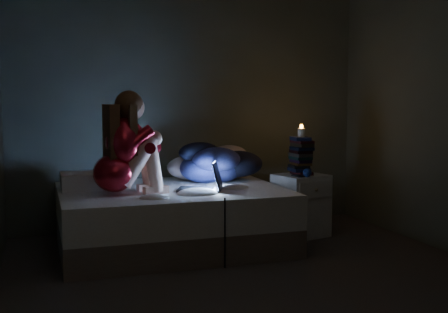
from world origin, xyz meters
name	(u,v)px	position (x,y,z in m)	size (l,w,h in m)	color
floor	(261,281)	(0.00, 0.00, -0.01)	(3.60, 3.80, 0.02)	#2E2928
wall_back	(191,99)	(0.00, 1.91, 1.30)	(3.60, 0.02, 2.60)	#3B3F34
bed	(172,218)	(-0.40, 1.10, 0.26)	(1.91, 1.43, 0.52)	beige
pillow	(90,181)	(-1.08, 1.30, 0.60)	(0.49, 0.35, 0.14)	white
woman	(114,143)	(-0.92, 0.90, 0.95)	(0.53, 0.34, 0.85)	maroon
laptop	(199,176)	(-0.21, 0.89, 0.66)	(0.37, 0.26, 0.26)	black
clothes_pile	(211,161)	(0.06, 1.40, 0.72)	(0.65, 0.52, 0.39)	navy
nightstand	(301,205)	(0.87, 1.14, 0.29)	(0.44, 0.39, 0.59)	silver
book_stack	(301,156)	(0.87, 1.16, 0.76)	(0.19, 0.25, 0.35)	black
candle	(301,133)	(0.87, 1.16, 0.98)	(0.07, 0.07, 0.08)	beige
phone	(294,176)	(0.75, 1.05, 0.59)	(0.07, 0.14, 0.01)	black
blue_orb	(302,173)	(0.80, 0.97, 0.63)	(0.08, 0.08, 0.08)	navy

